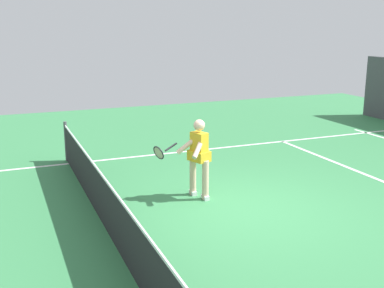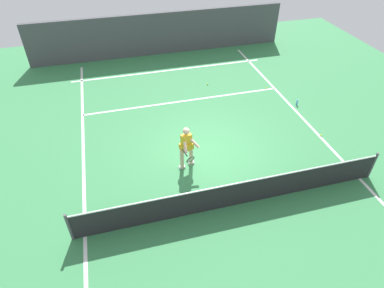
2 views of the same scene
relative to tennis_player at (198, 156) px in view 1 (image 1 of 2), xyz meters
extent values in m
plane|color=#38844C|center=(-0.93, -0.54, -0.85)|extent=(23.66, 23.66, 0.00)
cube|color=white|center=(3.33, -0.54, -0.84)|extent=(0.10, 16.20, 0.01)
cylinder|color=#4C4C51|center=(3.63, 1.99, -0.35)|extent=(0.08, 0.08, 0.99)
cube|color=#232326|center=(-0.93, 1.99, -0.41)|extent=(9.05, 0.02, 0.87)
cube|color=white|center=(-0.93, 1.99, 0.04)|extent=(9.05, 0.02, 0.04)
cylinder|color=beige|center=(-0.17, -0.09, -0.46)|extent=(0.13, 0.13, 0.78)
cylinder|color=beige|center=(0.17, 0.03, -0.46)|extent=(0.13, 0.13, 0.78)
cube|color=white|center=(-0.17, -0.09, -0.81)|extent=(0.20, 0.10, 0.08)
cube|color=white|center=(0.17, 0.03, -0.81)|extent=(0.20, 0.10, 0.08)
cube|color=gold|center=(0.00, -0.03, 0.19)|extent=(0.37, 0.30, 0.52)
cube|color=gold|center=(0.00, -0.03, -0.01)|extent=(0.47, 0.40, 0.20)
sphere|color=beige|center=(0.00, -0.03, 0.59)|extent=(0.22, 0.22, 0.22)
cylinder|color=beige|center=(-0.19, 0.06, 0.21)|extent=(0.40, 0.40, 0.37)
cylinder|color=beige|center=(0.09, 0.16, 0.21)|extent=(0.13, 0.48, 0.37)
cylinder|color=black|center=(0.18, 0.48, 0.17)|extent=(0.13, 0.29, 0.14)
torus|color=black|center=(0.08, 0.76, 0.11)|extent=(0.31, 0.21, 0.28)
cylinder|color=beige|center=(0.08, 0.76, 0.11)|extent=(0.26, 0.17, 0.23)
camera|label=1|loc=(-8.20, 3.47, 2.44)|focal=44.96mm
camera|label=2|loc=(1.97, 7.98, 6.65)|focal=31.14mm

